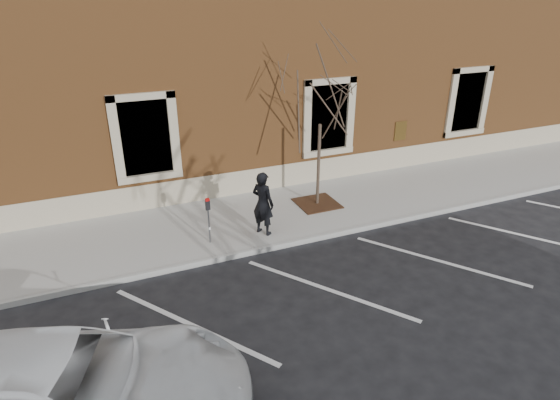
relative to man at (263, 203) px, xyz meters
name	(u,v)px	position (x,y,z in m)	size (l,w,h in m)	color
ground	(289,245)	(0.47, -0.68, -1.05)	(120.00, 120.00, 0.00)	#28282B
sidewalk_near	(265,216)	(0.47, 1.07, -0.97)	(40.00, 3.50, 0.15)	#9E9C95
curb_near	(289,244)	(0.47, -0.73, -0.97)	(40.00, 0.12, 0.15)	#9E9E99
parking_stripes	(327,289)	(0.47, -2.88, -1.05)	(28.00, 4.40, 0.01)	silver
building_civic	(206,57)	(0.47, 7.06, 2.95)	(40.00, 8.62, 8.00)	brown
man	(263,203)	(0.00, 0.00, 0.00)	(0.66, 0.43, 1.80)	black
parking_meter	(208,212)	(-1.50, 0.05, -0.01)	(0.12, 0.09, 1.28)	#595B60
tree_grate	(317,203)	(2.25, 1.12, -0.88)	(1.25, 1.25, 0.03)	#3F2614
sapling	(321,101)	(2.25, 1.12, 2.37)	(2.80, 2.80, 4.67)	#4C3B2E
white_truck	(61,395)	(-5.05, -4.69, -0.25)	(2.65, 5.75, 1.60)	silver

